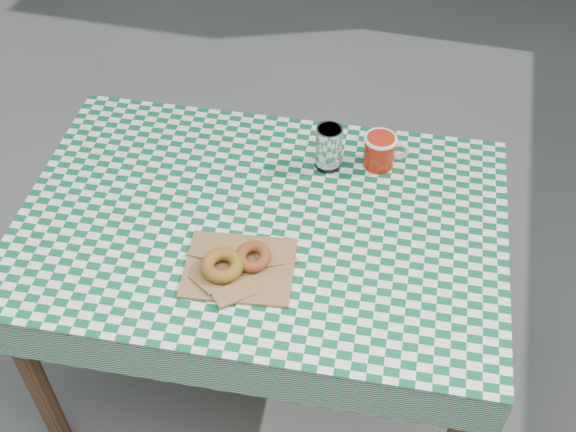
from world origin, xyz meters
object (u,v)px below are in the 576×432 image
(table, at_px, (264,305))
(paper_bag, at_px, (239,267))
(drinking_glass, at_px, (329,148))
(coffee_mug, at_px, (379,151))

(table, relative_size, paper_bag, 4.70)
(table, bearing_deg, paper_bag, -95.84)
(paper_bag, bearing_deg, table, 87.65)
(drinking_glass, bearing_deg, coffee_mug, 15.73)
(table, bearing_deg, drinking_glass, 59.40)
(coffee_mug, bearing_deg, paper_bag, -135.82)
(paper_bag, relative_size, drinking_glass, 2.03)
(table, xyz_separation_m, paper_bag, (-0.01, -0.18, 0.39))
(drinking_glass, bearing_deg, table, -117.11)
(coffee_mug, bearing_deg, table, -147.91)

